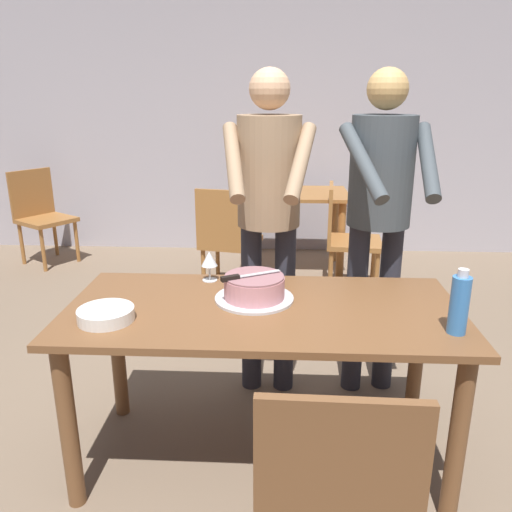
% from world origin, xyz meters
% --- Properties ---
extents(ground_plane, '(14.00, 14.00, 0.00)m').
position_xyz_m(ground_plane, '(0.00, 0.00, 0.00)').
color(ground_plane, '#7A6651').
extents(back_wall, '(10.00, 0.12, 2.70)m').
position_xyz_m(back_wall, '(0.00, 3.36, 1.35)').
color(back_wall, '#ADA8B2').
rests_on(back_wall, ground_plane).
extents(main_dining_table, '(1.64, 0.77, 0.75)m').
position_xyz_m(main_dining_table, '(0.00, 0.00, 0.63)').
color(main_dining_table, brown).
rests_on(main_dining_table, ground_plane).
extents(cake_on_platter, '(0.34, 0.34, 0.11)m').
position_xyz_m(cake_on_platter, '(-0.04, 0.08, 0.80)').
color(cake_on_platter, silver).
rests_on(cake_on_platter, main_dining_table).
extents(cake_knife, '(0.25, 0.15, 0.02)m').
position_xyz_m(cake_knife, '(-0.10, 0.04, 0.87)').
color(cake_knife, silver).
rests_on(cake_knife, cake_on_platter).
extents(plate_stack, '(0.22, 0.22, 0.05)m').
position_xyz_m(plate_stack, '(-0.61, -0.16, 0.78)').
color(plate_stack, white).
rests_on(plate_stack, main_dining_table).
extents(wine_glass_near, '(0.08, 0.08, 0.14)m').
position_xyz_m(wine_glass_near, '(-0.26, 0.30, 0.85)').
color(wine_glass_near, silver).
rests_on(wine_glass_near, main_dining_table).
extents(water_bottle, '(0.07, 0.07, 0.25)m').
position_xyz_m(water_bottle, '(0.73, -0.20, 0.86)').
color(water_bottle, '#387AC6').
rests_on(water_bottle, main_dining_table).
extents(person_cutting_cake, '(0.47, 0.56, 1.72)m').
position_xyz_m(person_cutting_cake, '(0.01, 0.60, 1.08)').
color(person_cutting_cake, '#2D2D38').
rests_on(person_cutting_cake, ground_plane).
extents(person_standing_beside, '(0.46, 0.57, 1.72)m').
position_xyz_m(person_standing_beside, '(0.57, 0.63, 1.08)').
color(person_standing_beside, '#2D2D38').
rests_on(person_standing_beside, ground_plane).
extents(chair_near_side, '(0.45, 0.45, 0.90)m').
position_xyz_m(chair_near_side, '(0.23, -0.76, 0.49)').
color(chair_near_side, brown).
rests_on(chair_near_side, ground_plane).
extents(background_table, '(1.00, 0.70, 0.74)m').
position_xyz_m(background_table, '(0.17, 2.66, 0.58)').
color(background_table, '#9E6633').
rests_on(background_table, ground_plane).
extents(background_chair_0, '(0.52, 0.52, 0.90)m').
position_xyz_m(background_chair_0, '(-0.35, 1.99, 0.49)').
color(background_chair_0, '#9E6633').
rests_on(background_chair_0, ground_plane).
extents(background_chair_1, '(0.61, 0.61, 0.90)m').
position_xyz_m(background_chair_1, '(-2.26, 2.77, 0.49)').
color(background_chair_1, '#9E6633').
rests_on(background_chair_1, ground_plane).
extents(background_chair_2, '(0.48, 0.48, 0.90)m').
position_xyz_m(background_chair_2, '(0.60, 2.11, 0.49)').
color(background_chair_2, '#9E6633').
rests_on(background_chair_2, ground_plane).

